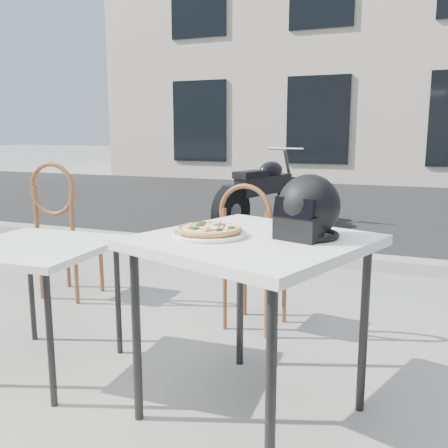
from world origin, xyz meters
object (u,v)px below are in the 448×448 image
at_px(pizza, 209,229).
at_px(motorcycle, 264,194).
at_px(plate, 209,234).
at_px(cafe_table_side, 35,256).
at_px(cafe_table_main, 253,254).
at_px(helmet, 308,210).
at_px(cafe_chair_main, 251,249).
at_px(cafe_chair_side, 63,223).

relative_size(pizza, motorcycle, 0.16).
relative_size(plate, cafe_table_side, 0.49).
distance_m(cafe_table_main, motorcycle, 4.60).
relative_size(pizza, helmet, 0.98).
xyz_separation_m(cafe_table_main, pizza, (-0.19, -0.05, 0.11)).
height_order(plate, cafe_chair_main, cafe_chair_main).
bearing_deg(motorcycle, cafe_chair_side, -84.96).
xyz_separation_m(cafe_table_main, cafe_chair_main, (-0.34, 0.97, -0.22)).
bearing_deg(motorcycle, plate, -60.89).
relative_size(plate, motorcycle, 0.18).
bearing_deg(cafe_chair_main, cafe_table_main, 115.89).
bearing_deg(cafe_table_side, cafe_chair_main, 47.41).
bearing_deg(pizza, cafe_table_main, 15.81).
height_order(cafe_table_main, pizza, pizza).
bearing_deg(cafe_table_main, plate, -164.14).
bearing_deg(plate, cafe_chair_main, 98.64).
distance_m(plate, motorcycle, 4.61).
xyz_separation_m(cafe_table_main, helmet, (0.22, 0.08, 0.20)).
bearing_deg(cafe_table_side, motorcycle, 91.37).
height_order(cafe_table_main, plate, plate).
bearing_deg(plate, helmet, 18.35).
bearing_deg(plate, pizza, 60.63).
bearing_deg(helmet, cafe_chair_side, 174.31).
bearing_deg(motorcycle, helmet, -55.55).
distance_m(cafe_chair_main, cafe_table_side, 1.32).
bearing_deg(cafe_chair_main, pizza, 105.13).
xyz_separation_m(cafe_chair_side, motorcycle, (0.57, 3.37, -0.12)).
distance_m(pizza, motorcycle, 4.61).
distance_m(cafe_table_main, helmet, 0.31).
distance_m(cafe_table_main, plate, 0.21).
bearing_deg(cafe_chair_side, cafe_table_side, 121.65).
relative_size(pizza, cafe_chair_side, 0.32).
distance_m(plate, cafe_chair_side, 2.04).
xyz_separation_m(cafe_table_main, plate, (-0.19, -0.05, 0.09)).
relative_size(cafe_table_main, cafe_chair_main, 1.14).
xyz_separation_m(cafe_table_main, motorcycle, (-1.33, 4.40, -0.29)).
xyz_separation_m(cafe_table_side, motorcycle, (-0.11, 4.40, -0.17)).
height_order(helmet, cafe_chair_side, helmet).
xyz_separation_m(pizza, cafe_chair_side, (-1.72, 1.08, -0.28)).
bearing_deg(helmet, cafe_chair_main, 140.62).
relative_size(cafe_chair_main, motorcycle, 0.46).
distance_m(cafe_chair_main, cafe_chair_side, 1.57).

